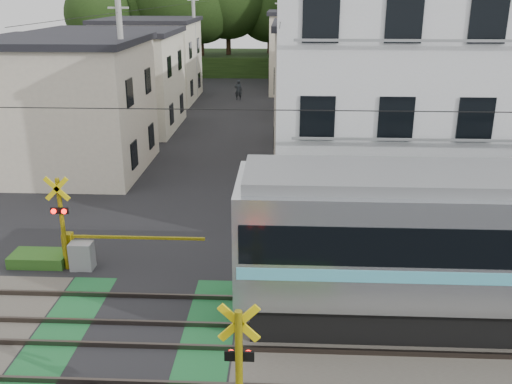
{
  "coord_description": "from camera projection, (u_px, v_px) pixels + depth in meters",
  "views": [
    {
      "loc": [
        3.73,
        -12.26,
        8.29
      ],
      "look_at": [
        2.89,
        5.0,
        2.17
      ],
      "focal_mm": 40.0,
      "sensor_mm": 36.0,
      "label": 1
    }
  ],
  "objects": [
    {
      "name": "ground",
      "position": [
        133.0,
        336.0,
        14.48
      ],
      "size": [
        120.0,
        120.0,
        0.0
      ],
      "primitive_type": "plane",
      "color": "black"
    },
    {
      "name": "track_bed",
      "position": [
        133.0,
        335.0,
        14.47
      ],
      "size": [
        120.0,
        120.0,
        0.14
      ],
      "color": "#47423A",
      "rests_on": "ground"
    },
    {
      "name": "crossing_signal_far",
      "position": [
        79.0,
        247.0,
        17.8
      ],
      "size": [
        4.74,
        0.65,
        3.09
      ],
      "color": "yellow",
      "rests_on": "ground"
    },
    {
      "name": "apartment_block",
      "position": [
        410.0,
        93.0,
        21.47
      ],
      "size": [
        10.2,
        8.36,
        9.3
      ],
      "color": "white",
      "rests_on": "ground"
    },
    {
      "name": "houses_row",
      "position": [
        232.0,
        71.0,
        37.79
      ],
      "size": [
        22.07,
        31.35,
        6.8
      ],
      "color": "beige",
      "rests_on": "ground"
    },
    {
      "name": "tree_hill",
      "position": [
        257.0,
        13.0,
        57.66
      ],
      "size": [
        40.0,
        13.42,
        11.75
      ],
      "color": "#1D3210",
      "rests_on": "ground"
    },
    {
      "name": "catenary",
      "position": [
        381.0,
        204.0,
        13.0
      ],
      "size": [
        60.0,
        5.04,
        7.0
      ],
      "color": "#2D2D33",
      "rests_on": "ground"
    },
    {
      "name": "utility_poles",
      "position": [
        206.0,
        64.0,
        34.83
      ],
      "size": [
        7.9,
        42.0,
        8.0
      ],
      "color": "#A5A5A0",
      "rests_on": "ground"
    },
    {
      "name": "pedestrian",
      "position": [
        238.0,
        90.0,
        45.46
      ],
      "size": [
        0.64,
        0.47,
        1.62
      ],
      "primitive_type": "imported",
      "rotation": [
        0.0,
        0.0,
        3.28
      ],
      "color": "#22272B",
      "rests_on": "ground"
    },
    {
      "name": "weed_patches",
      "position": [
        201.0,
        334.0,
        14.25
      ],
      "size": [
        10.25,
        8.8,
        0.4
      ],
      "color": "#2D5E1E",
      "rests_on": "ground"
    }
  ]
}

